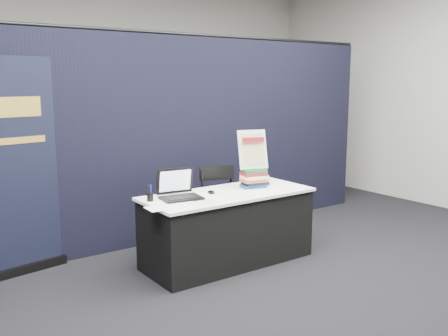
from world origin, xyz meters
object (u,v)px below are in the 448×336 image
at_px(book_stack_tall, 254,178).
at_px(pullup_banner, 15,180).
at_px(book_stack_short, 258,180).
at_px(stacking_chair, 225,204).
at_px(display_table, 228,228).
at_px(laptop, 179,192).
at_px(info_sign, 253,150).

height_order(book_stack_tall, pullup_banner, pullup_banner).
bearing_deg(book_stack_short, pullup_banner, 160.84).
height_order(book_stack_short, stacking_chair, stacking_chair).
xyz_separation_m(book_stack_short, stacking_chair, (-0.28, 0.25, -0.29)).
bearing_deg(book_stack_short, display_table, -165.96).
xyz_separation_m(laptop, book_stack_tall, (0.92, -0.04, 0.03)).
height_order(display_table, book_stack_tall, book_stack_tall).
distance_m(book_stack_short, pullup_banner, 2.50).
bearing_deg(info_sign, book_stack_short, 39.02).
bearing_deg(pullup_banner, stacking_chair, -24.48).
relative_size(pullup_banner, stacking_chair, 2.27).
distance_m(book_stack_short, stacking_chair, 0.47).
relative_size(display_table, book_stack_short, 7.84).
distance_m(laptop, pullup_banner, 1.57).
height_order(book_stack_tall, info_sign, info_sign).
distance_m(display_table, pullup_banner, 2.15).
xyz_separation_m(book_stack_tall, stacking_chair, (-0.15, 0.33, -0.33)).
height_order(laptop, stacking_chair, laptop).
relative_size(laptop, stacking_chair, 0.45).
bearing_deg(stacking_chair, pullup_banner, -177.66).
bearing_deg(pullup_banner, display_table, -36.33).
height_order(display_table, book_stack_short, book_stack_short).
relative_size(book_stack_tall, book_stack_short, 1.21).
xyz_separation_m(book_stack_tall, book_stack_short, (0.13, 0.08, -0.04)).
bearing_deg(pullup_banner, book_stack_tall, -31.15).
bearing_deg(book_stack_tall, pullup_banner, 158.02).
distance_m(book_stack_short, info_sign, 0.38).
xyz_separation_m(display_table, book_stack_tall, (0.39, 0.05, 0.47)).
xyz_separation_m(book_stack_short, pullup_banner, (-2.36, 0.82, 0.14)).
bearing_deg(laptop, stacking_chair, 29.23).
bearing_deg(book_stack_tall, book_stack_short, 32.76).
height_order(book_stack_tall, book_stack_short, book_stack_tall).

